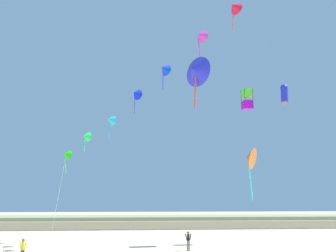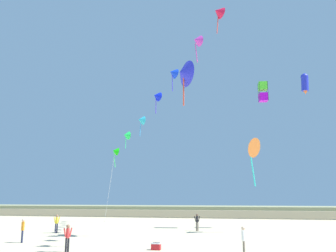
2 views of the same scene
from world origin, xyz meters
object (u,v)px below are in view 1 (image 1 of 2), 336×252
at_px(large_kite_high_solo, 195,71).
at_px(large_kite_outer_drift, 247,99).
at_px(large_kite_low_lead, 249,158).
at_px(large_kite_mid_trail, 284,94).
at_px(person_far_left, 188,239).
at_px(person_near_left, 23,249).

height_order(large_kite_high_solo, large_kite_outer_drift, large_kite_outer_drift).
relative_size(large_kite_low_lead, large_kite_high_solo, 1.13).
bearing_deg(large_kite_high_solo, large_kite_mid_trail, 42.78).
height_order(person_far_left, large_kite_mid_trail, large_kite_mid_trail).
bearing_deg(large_kite_low_lead, large_kite_high_solo, -137.64).
bearing_deg(person_near_left, large_kite_low_lead, 13.13).
distance_m(person_far_left, large_kite_low_lead, 8.96).
xyz_separation_m(person_far_left, large_kite_outer_drift, (7.12, 4.09, 13.94)).
xyz_separation_m(large_kite_mid_trail, large_kite_high_solo, (-11.96, -11.07, -1.77)).
relative_size(person_far_left, large_kite_high_solo, 0.39).
distance_m(large_kite_mid_trail, large_kite_high_solo, 16.39).
bearing_deg(large_kite_mid_trail, person_near_left, -157.44).
bearing_deg(large_kite_high_solo, large_kite_low_lead, 42.36).
height_order(person_far_left, large_kite_outer_drift, large_kite_outer_drift).
xyz_separation_m(large_kite_low_lead, large_kite_mid_trail, (6.26, 5.87, 7.97)).
bearing_deg(large_kite_mid_trail, large_kite_low_lead, -136.84).
relative_size(person_far_left, large_kite_mid_trail, 0.66).
distance_m(large_kite_low_lead, large_kite_mid_trail, 11.71).
bearing_deg(person_near_left, person_far_left, 21.46).
xyz_separation_m(person_far_left, large_kite_mid_trail, (11.79, 5.18, 14.99)).
height_order(large_kite_mid_trail, large_kite_outer_drift, large_kite_mid_trail).
xyz_separation_m(person_near_left, person_far_left, (12.41, 4.88, -0.02)).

